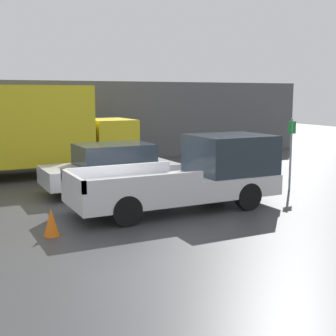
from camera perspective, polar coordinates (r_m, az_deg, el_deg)
name	(u,v)px	position (r m, az deg, el deg)	size (l,w,h in m)	color
ground_plane	(118,207)	(13.22, -6.06, -4.72)	(60.00, 60.00, 0.00)	#3D3D3F
building_wall	(46,123)	(21.50, -14.61, 5.35)	(28.00, 0.15, 3.71)	#56565B
pickup_truck	(196,174)	(12.94, 3.40, -0.79)	(5.72, 2.04, 1.98)	silver
car	(112,167)	(15.10, -6.89, 0.08)	(4.28, 1.91, 1.55)	silver
delivery_truck	(25,128)	(18.39, -17.01, 4.64)	(7.59, 2.44, 3.44)	gold
parking_sign	(291,150)	(15.78, 14.76, 2.17)	(0.30, 0.07, 2.35)	gray
traffic_cone	(51,222)	(10.75, -14.04, -6.43)	(0.35, 0.35, 0.63)	orange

